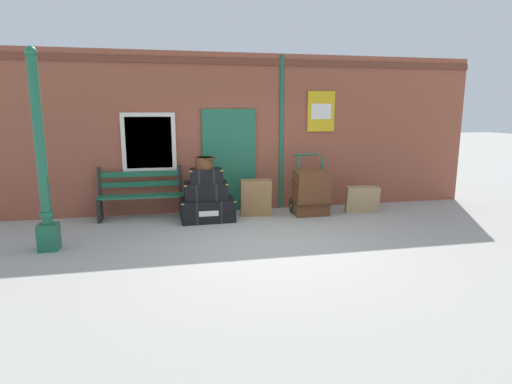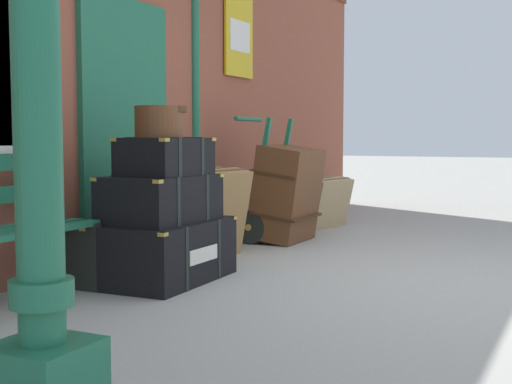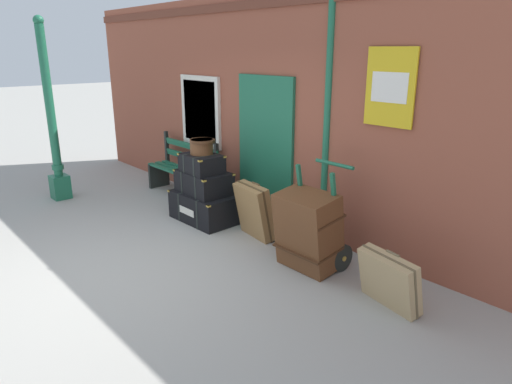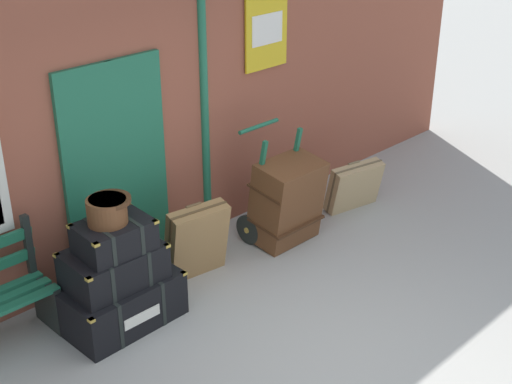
{
  "view_description": "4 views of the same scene",
  "coord_description": "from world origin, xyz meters",
  "px_view_note": "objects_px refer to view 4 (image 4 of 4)",
  "views": [
    {
      "loc": [
        -1.44,
        -6.03,
        2.05
      ],
      "look_at": [
        0.21,
        1.73,
        0.51
      ],
      "focal_mm": 29.24,
      "sensor_mm": 36.0,
      "label": 1
    },
    {
      "loc": [
        -4.77,
        -0.97,
        1.01
      ],
      "look_at": [
        0.72,
        1.72,
        0.52
      ],
      "focal_mm": 48.84,
      "sensor_mm": 36.0,
      "label": 2
    },
    {
      "loc": [
        4.57,
        -1.99,
        2.44
      ],
      "look_at": [
        0.41,
        1.71,
        0.71
      ],
      "focal_mm": 32.23,
      "sensor_mm": 36.0,
      "label": 3
    },
    {
      "loc": [
        -3.58,
        -2.85,
        3.82
      ],
      "look_at": [
        0.88,
        1.68,
        0.73
      ],
      "focal_mm": 50.93,
      "sensor_mm": 36.0,
      "label": 4
    }
  ],
  "objects_px": {
    "steamer_trunk_middle": "(114,265)",
    "suitcase_olive": "(354,186)",
    "steamer_trunk_top": "(114,237)",
    "steamer_trunk_base": "(120,301)",
    "porters_trolley": "(274,212)",
    "round_hatbox": "(107,209)",
    "suitcase_caramel": "(196,241)",
    "large_brown_trunk": "(287,201)"
  },
  "relations": [
    {
      "from": "steamer_trunk_top",
      "to": "suitcase_caramel",
      "type": "distance_m",
      "value": 1.11
    },
    {
      "from": "steamer_trunk_top",
      "to": "porters_trolley",
      "type": "xyz_separation_m",
      "value": [
        2.08,
        0.17,
        -0.6
      ]
    },
    {
      "from": "steamer_trunk_base",
      "to": "round_hatbox",
      "type": "height_order",
      "value": "round_hatbox"
    },
    {
      "from": "porters_trolley",
      "to": "steamer_trunk_middle",
      "type": "bearing_deg",
      "value": -176.33
    },
    {
      "from": "suitcase_olive",
      "to": "suitcase_caramel",
      "type": "relative_size",
      "value": 0.92
    },
    {
      "from": "suitcase_olive",
      "to": "suitcase_caramel",
      "type": "bearing_deg",
      "value": 175.45
    },
    {
      "from": "porters_trolley",
      "to": "suitcase_olive",
      "type": "height_order",
      "value": "porters_trolley"
    },
    {
      "from": "steamer_trunk_base",
      "to": "porters_trolley",
      "type": "height_order",
      "value": "porters_trolley"
    },
    {
      "from": "steamer_trunk_base",
      "to": "suitcase_caramel",
      "type": "relative_size",
      "value": 1.35
    },
    {
      "from": "steamer_trunk_base",
      "to": "suitcase_caramel",
      "type": "bearing_deg",
      "value": 6.72
    },
    {
      "from": "porters_trolley",
      "to": "suitcase_caramel",
      "type": "relative_size",
      "value": 1.58
    },
    {
      "from": "suitcase_olive",
      "to": "porters_trolley",
      "type": "bearing_deg",
      "value": 169.67
    },
    {
      "from": "steamer_trunk_top",
      "to": "round_hatbox",
      "type": "distance_m",
      "value": 0.25
    },
    {
      "from": "steamer_trunk_top",
      "to": "round_hatbox",
      "type": "xyz_separation_m",
      "value": [
        -0.02,
        0.03,
        0.25
      ]
    },
    {
      "from": "steamer_trunk_middle",
      "to": "steamer_trunk_top",
      "type": "height_order",
      "value": "steamer_trunk_top"
    },
    {
      "from": "steamer_trunk_top",
      "to": "suitcase_caramel",
      "type": "xyz_separation_m",
      "value": [
        0.99,
        0.14,
        -0.5
      ]
    },
    {
      "from": "steamer_trunk_top",
      "to": "suitcase_caramel",
      "type": "height_order",
      "value": "steamer_trunk_top"
    },
    {
      "from": "steamer_trunk_top",
      "to": "suitcase_olive",
      "type": "bearing_deg",
      "value": -0.57
    },
    {
      "from": "suitcase_olive",
      "to": "round_hatbox",
      "type": "bearing_deg",
      "value": 178.95
    },
    {
      "from": "suitcase_caramel",
      "to": "steamer_trunk_base",
      "type": "bearing_deg",
      "value": -173.28
    },
    {
      "from": "steamer_trunk_base",
      "to": "suitcase_olive",
      "type": "distance_m",
      "value": 3.17
    },
    {
      "from": "large_brown_trunk",
      "to": "suitcase_caramel",
      "type": "height_order",
      "value": "large_brown_trunk"
    },
    {
      "from": "steamer_trunk_base",
      "to": "round_hatbox",
      "type": "xyz_separation_m",
      "value": [
        -0.04,
        -0.0,
        0.91
      ]
    },
    {
      "from": "steamer_trunk_top",
      "to": "porters_trolley",
      "type": "height_order",
      "value": "porters_trolley"
    },
    {
      "from": "steamer_trunk_top",
      "to": "large_brown_trunk",
      "type": "bearing_deg",
      "value": -0.17
    },
    {
      "from": "steamer_trunk_middle",
      "to": "suitcase_olive",
      "type": "height_order",
      "value": "steamer_trunk_middle"
    },
    {
      "from": "round_hatbox",
      "to": "large_brown_trunk",
      "type": "distance_m",
      "value": 2.21
    },
    {
      "from": "steamer_trunk_top",
      "to": "suitcase_olive",
      "type": "relative_size",
      "value": 0.9
    },
    {
      "from": "steamer_trunk_base",
      "to": "steamer_trunk_top",
      "type": "distance_m",
      "value": 0.66
    },
    {
      "from": "steamer_trunk_middle",
      "to": "suitcase_caramel",
      "type": "bearing_deg",
      "value": 6.25
    },
    {
      "from": "steamer_trunk_middle",
      "to": "suitcase_olive",
      "type": "xyz_separation_m",
      "value": [
        3.19,
        -0.07,
        -0.3
      ]
    },
    {
      "from": "suitcase_olive",
      "to": "suitcase_caramel",
      "type": "height_order",
      "value": "suitcase_caramel"
    },
    {
      "from": "large_brown_trunk",
      "to": "porters_trolley",
      "type": "bearing_deg",
      "value": 90.0
    },
    {
      "from": "steamer_trunk_middle",
      "to": "steamer_trunk_top",
      "type": "bearing_deg",
      "value": -73.67
    },
    {
      "from": "steamer_trunk_middle",
      "to": "suitcase_olive",
      "type": "bearing_deg",
      "value": -1.17
    },
    {
      "from": "steamer_trunk_middle",
      "to": "steamer_trunk_top",
      "type": "relative_size",
      "value": 1.31
    },
    {
      "from": "steamer_trunk_middle",
      "to": "porters_trolley",
      "type": "height_order",
      "value": "porters_trolley"
    },
    {
      "from": "steamer_trunk_base",
      "to": "suitcase_olive",
      "type": "bearing_deg",
      "value": -1.08
    },
    {
      "from": "steamer_trunk_base",
      "to": "steamer_trunk_middle",
      "type": "distance_m",
      "value": 0.37
    },
    {
      "from": "round_hatbox",
      "to": "suitcase_caramel",
      "type": "xyz_separation_m",
      "value": [
        1.01,
        0.12,
        -0.75
      ]
    },
    {
      "from": "steamer_trunk_middle",
      "to": "large_brown_trunk",
      "type": "distance_m",
      "value": 2.1
    },
    {
      "from": "steamer_trunk_top",
      "to": "porters_trolley",
      "type": "relative_size",
      "value": 0.52
    }
  ]
}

